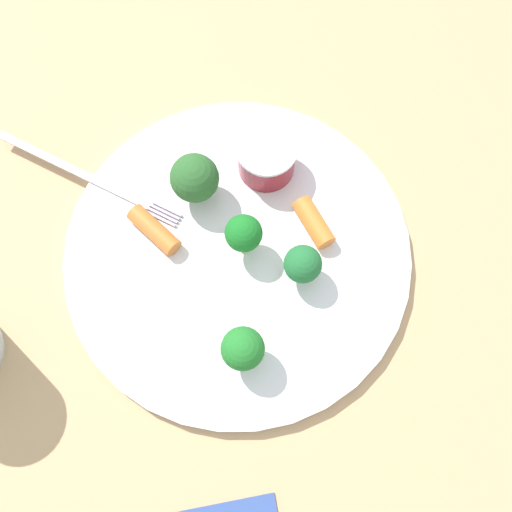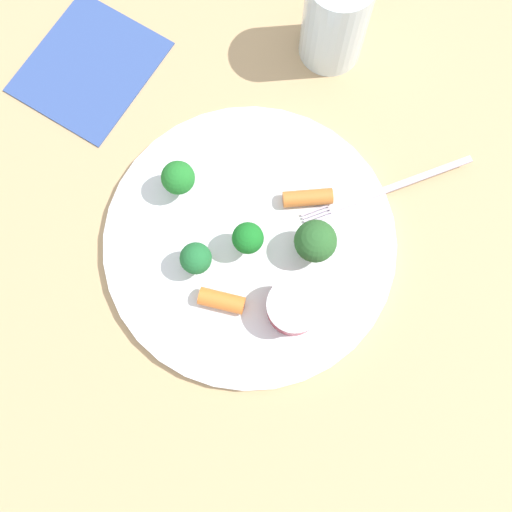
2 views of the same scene
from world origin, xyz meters
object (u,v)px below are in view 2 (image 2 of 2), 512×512
Objects in this scene: plate at (250,242)px; fork at (385,190)px; broccoli_floret_3 at (178,178)px; drinking_glass at (336,18)px; carrot_stick_1 at (222,301)px; carrot_stick_0 at (308,198)px; napkin at (89,66)px; broccoli_floret_2 at (315,241)px; broccoli_floret_1 at (251,239)px; sauce_cup at (294,308)px; broccoli_floret_0 at (196,259)px.

plate is 1.84× the size of fork.
broccoli_floret_3 is 0.22m from drinking_glass.
plate is at bearing 170.16° from carrot_stick_1.
carrot_stick_0 reaches higher than napkin.
carrot_stick_1 is at bearing 33.42° from broccoli_floret_3.
drinking_glass is (-0.22, -0.03, 0.01)m from broccoli_floret_2.
broccoli_floret_1 reaches higher than plate.
broccoli_floret_1 is 0.24m from drinking_glass.
broccoli_floret_1 is at bearing 25.14° from plate.
carrot_stick_0 is at bearing -69.18° from fork.
plate reaches higher than napkin.
fork reaches higher than napkin.
broccoli_floret_3 is at bearing -82.32° from carrot_stick_0.
sauce_cup is 1.18× the size of carrot_stick_1.
plate is 5.65× the size of sauce_cup.
plate is at bearing -8.00° from drinking_glass.
broccoli_floret_1 reaches higher than sauce_cup.
broccoli_floret_1 is 0.15m from fork.
plate is at bearing 129.56° from broccoli_floret_0.
broccoli_floret_0 is at bearing -68.62° from broccoli_floret_2.
broccoli_floret_1 is 0.06m from broccoli_floret_2.
broccoli_floret_3 reaches higher than fork.
fork is 1.45× the size of drinking_glass.
broccoli_floret_0 is 0.25m from napkin.
plate is 6.66× the size of carrot_stick_1.
sauce_cup is at bearing 77.06° from broccoli_floret_0.
plate is 0.04m from broccoli_floret_1.
broccoli_floret_3 is at bearing -114.80° from plate.
plate is 6.25× the size of broccoli_floret_3.
broccoli_floret_2 reaches higher than sauce_cup.
broccoli_floret_1 is at bearing 122.20° from broccoli_floret_0.
fork is at bearing 125.73° from broccoli_floret_0.
carrot_stick_1 is at bearing -8.41° from drinking_glass.
sauce_cup is at bearing -5.37° from broccoli_floret_2.
fork is at bearing 138.38° from carrot_stick_1.
sauce_cup is 0.11m from carrot_stick_0.
broccoli_floret_2 is 0.35× the size of napkin.
sauce_cup is 0.36× the size of napkin.
plate is 0.24m from drinking_glass.
broccoli_floret_2 is 0.23m from drinking_glass.
plate is 6.32× the size of broccoli_floret_1.
fork is at bearing 142.79° from broccoli_floret_2.
plate is 0.26m from napkin.
broccoli_floret_2 is 0.46× the size of drinking_glass.
carrot_stick_0 is 0.28m from napkin.
broccoli_floret_1 is at bearing -134.37° from sauce_cup.
carrot_stick_0 is (-0.05, -0.02, -0.02)m from broccoli_floret_2.
broccoli_floret_0 is 0.89× the size of broccoli_floret_3.
broccoli_floret_0 is at bearing 42.46° from napkin.
sauce_cup is 0.34m from napkin.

